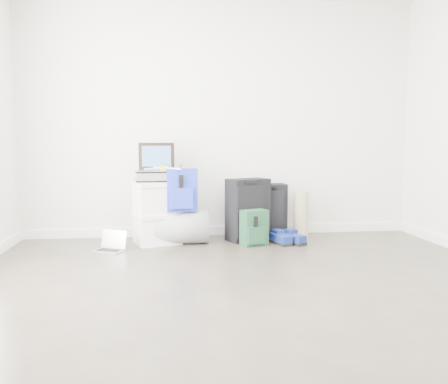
{
  "coord_description": "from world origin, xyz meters",
  "views": [
    {
      "loc": [
        -0.63,
        -2.96,
        1.08
      ],
      "look_at": [
        -0.03,
        1.9,
        0.57
      ],
      "focal_mm": 38.0,
      "sensor_mm": 36.0,
      "label": 1
    }
  ],
  "objects": [
    {
      "name": "painting",
      "position": [
        -0.73,
        2.19,
        0.93
      ],
      "size": [
        0.38,
        0.11,
        0.29
      ],
      "rotation": [
        0.0,
        0.0,
        -0.23
      ],
      "color": "black",
      "rests_on": "briefcase"
    },
    {
      "name": "briefcase",
      "position": [
        -0.73,
        2.09,
        0.73
      ],
      "size": [
        0.45,
        0.35,
        0.12
      ],
      "primitive_type": "cube",
      "rotation": [
        0.0,
        0.0,
        0.1
      ],
      "color": "#B2B2B7",
      "rests_on": "boxes_stack"
    },
    {
      "name": "shoes",
      "position": [
        0.64,
        1.9,
        0.05
      ],
      "size": [
        0.37,
        0.33,
        0.1
      ],
      "rotation": [
        0.0,
        0.0,
        0.4
      ],
      "color": "black",
      "rests_on": "ground"
    },
    {
      "name": "drone",
      "position": [
        -0.65,
        2.07,
        0.81
      ],
      "size": [
        0.4,
        0.4,
        0.05
      ],
      "rotation": [
        0.0,
        0.0,
        -0.07
      ],
      "color": "gold",
      "rests_on": "briefcase"
    },
    {
      "name": "laptop",
      "position": [
        -1.18,
        1.8,
        0.05
      ],
      "size": [
        0.34,
        0.3,
        0.2
      ],
      "rotation": [
        0.0,
        0.0,
        -0.47
      ],
      "color": "silver",
      "rests_on": "ground"
    },
    {
      "name": "duffel_bag",
      "position": [
        -0.48,
        2.06,
        0.18
      ],
      "size": [
        0.58,
        0.36,
        0.36
      ],
      "primitive_type": "cylinder",
      "rotation": [
        0.0,
        1.57,
        -0.01
      ],
      "color": "#919399",
      "rests_on": "ground"
    },
    {
      "name": "room_envelope",
      "position": [
        0.0,
        0.02,
        1.72
      ],
      "size": [
        4.52,
        5.02,
        2.71
      ],
      "color": "silver",
      "rests_on": "ground"
    },
    {
      "name": "boxes_stack",
      "position": [
        -0.73,
        2.09,
        0.33
      ],
      "size": [
        0.56,
        0.51,
        0.66
      ],
      "rotation": [
        0.0,
        0.0,
        0.34
      ],
      "color": "white",
      "rests_on": "ground"
    },
    {
      "name": "large_suitcase",
      "position": [
        0.26,
        2.12,
        0.34
      ],
      "size": [
        0.5,
        0.42,
        0.68
      ],
      "rotation": [
        0.0,
        0.0,
        0.39
      ],
      "color": "black",
      "rests_on": "ground"
    },
    {
      "name": "green_backpack",
      "position": [
        0.28,
        1.87,
        0.18
      ],
      "size": [
        0.31,
        0.27,
        0.37
      ],
      "rotation": [
        0.0,
        0.0,
        0.35
      ],
      "color": "#163D27",
      "rests_on": "ground"
    },
    {
      "name": "rolled_rug",
      "position": [
        0.9,
        2.24,
        0.26
      ],
      "size": [
        0.17,
        0.17,
        0.52
      ],
      "primitive_type": "cylinder",
      "color": "tan",
      "rests_on": "ground"
    },
    {
      "name": "carry_on",
      "position": [
        0.53,
        2.29,
        0.3
      ],
      "size": [
        0.39,
        0.26,
        0.61
      ],
      "rotation": [
        0.0,
        0.0,
        0.0
      ],
      "color": "black",
      "rests_on": "ground"
    },
    {
      "name": "blue_backpack",
      "position": [
        -0.48,
        2.02,
        0.57
      ],
      "size": [
        0.35,
        0.28,
        0.45
      ],
      "rotation": [
        0.0,
        0.0,
        0.16
      ],
      "color": "#1C2CB8",
      "rests_on": "duffel_bag"
    },
    {
      "name": "ground",
      "position": [
        0.0,
        0.0,
        0.0
      ],
      "size": [
        5.0,
        5.0,
        0.0
      ],
      "primitive_type": "plane",
      "color": "#322B25",
      "rests_on": "ground"
    }
  ]
}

